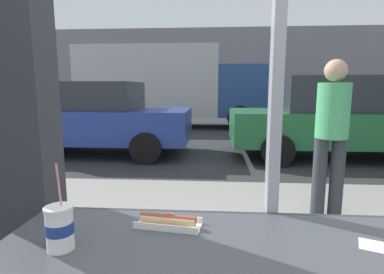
% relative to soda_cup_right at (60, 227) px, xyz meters
% --- Properties ---
extents(ground_plane, '(60.00, 60.00, 0.00)m').
position_rel_soda_cup_right_xyz_m(ground_plane, '(0.79, 8.33, -1.02)').
color(ground_plane, '#2D2D30').
extents(sidewalk_strip, '(16.00, 2.80, 0.15)m').
position_rel_soda_cup_right_xyz_m(sidewalk_strip, '(0.79, 1.93, -0.95)').
color(sidewalk_strip, gray).
rests_on(sidewalk_strip, ground).
extents(window_wall, '(2.85, 0.20, 2.90)m').
position_rel_soda_cup_right_xyz_m(window_wall, '(0.79, 0.41, 0.79)').
color(window_wall, '#2D2D33').
rests_on(window_wall, ground).
extents(building_facade_far, '(28.00, 1.20, 6.08)m').
position_rel_soda_cup_right_xyz_m(building_facade_far, '(0.79, 23.53, 2.01)').
color(building_facade_far, gray).
rests_on(building_facade_far, ground).
extents(soda_cup_right, '(0.10, 0.10, 0.31)m').
position_rel_soda_cup_right_xyz_m(soda_cup_right, '(0.00, 0.00, 0.00)').
color(soda_cup_right, white).
rests_on(soda_cup_right, window_counter).
extents(hotdog_tray_far, '(0.28, 0.14, 0.05)m').
position_rel_soda_cup_right_xyz_m(hotdog_tray_far, '(0.35, 0.20, -0.06)').
color(hotdog_tray_far, silver).
rests_on(hotdog_tray_far, window_counter).
extents(napkin_wrapper, '(0.15, 0.13, 0.00)m').
position_rel_soda_cup_right_xyz_m(napkin_wrapper, '(1.11, 0.09, -0.08)').
color(napkin_wrapper, white).
rests_on(napkin_wrapper, window_counter).
extents(parked_car_blue, '(4.15, 1.98, 1.64)m').
position_rel_soda_cup_right_xyz_m(parked_car_blue, '(-2.15, 5.78, -0.18)').
color(parked_car_blue, '#283D93').
rests_on(parked_car_blue, ground).
extents(parked_car_green, '(4.38, 2.06, 1.75)m').
position_rel_soda_cup_right_xyz_m(parked_car_green, '(3.12, 5.78, -0.14)').
color(parked_car_green, '#236B38').
rests_on(parked_car_green, ground).
extents(box_truck, '(7.05, 2.44, 3.06)m').
position_rel_soda_cup_right_xyz_m(box_truck, '(-1.28, 10.95, 0.64)').
color(box_truck, beige).
rests_on(box_truck, ground).
extents(pedestrian, '(0.32, 0.32, 1.63)m').
position_rel_soda_cup_right_xyz_m(pedestrian, '(1.73, 2.22, 0.06)').
color(pedestrian, '#31353B').
rests_on(pedestrian, sidewalk_strip).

